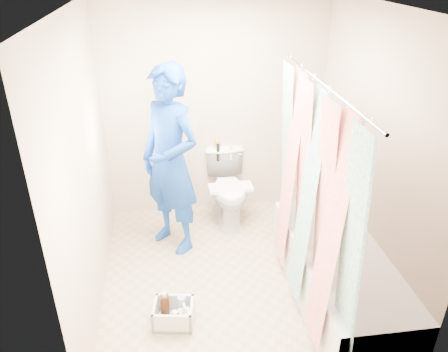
{
  "coord_description": "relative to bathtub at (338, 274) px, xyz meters",
  "views": [
    {
      "loc": [
        -0.53,
        -3.21,
        2.74
      ],
      "look_at": [
        -0.03,
        0.37,
        0.88
      ],
      "focal_mm": 35.0,
      "sensor_mm": 36.0,
      "label": 1
    }
  ],
  "objects": [
    {
      "name": "floor",
      "position": [
        -0.85,
        0.43,
        -0.27
      ],
      "size": [
        2.6,
        2.6,
        0.0
      ],
      "primitive_type": "plane",
      "color": "tan",
      "rests_on": "ground"
    },
    {
      "name": "ceiling",
      "position": [
        -0.85,
        0.43,
        2.13
      ],
      "size": [
        2.4,
        2.6,
        0.02
      ],
      "primitive_type": "cube",
      "color": "silver",
      "rests_on": "wall_back"
    },
    {
      "name": "wall_back",
      "position": [
        -0.85,
        1.73,
        0.93
      ],
      "size": [
        2.4,
        0.02,
        2.4
      ],
      "primitive_type": "cube",
      "color": "#C7B399",
      "rests_on": "ground"
    },
    {
      "name": "wall_front",
      "position": [
        -0.85,
        -0.88,
        0.93
      ],
      "size": [
        2.4,
        0.02,
        2.4
      ],
      "primitive_type": "cube",
      "color": "#C7B399",
      "rests_on": "ground"
    },
    {
      "name": "wall_left",
      "position": [
        -2.05,
        0.43,
        0.93
      ],
      "size": [
        0.02,
        2.6,
        2.4
      ],
      "primitive_type": "cube",
      "color": "#C7B399",
      "rests_on": "ground"
    },
    {
      "name": "wall_right",
      "position": [
        0.35,
        0.43,
        0.93
      ],
      "size": [
        0.02,
        2.6,
        2.4
      ],
      "primitive_type": "cube",
      "color": "#C7B399",
      "rests_on": "ground"
    },
    {
      "name": "bathtub",
      "position": [
        0.0,
        0.0,
        0.0
      ],
      "size": [
        0.7,
        1.75,
        0.5
      ],
      "color": "silver",
      "rests_on": "ground"
    },
    {
      "name": "curtain_rod",
      "position": [
        -0.33,
        0.0,
        1.68
      ],
      "size": [
        0.02,
        1.9,
        0.02
      ],
      "primitive_type": "cylinder",
      "rotation": [
        1.57,
        0.0,
        0.0
      ],
      "color": "silver",
      "rests_on": "wall_back"
    },
    {
      "name": "shower_curtain",
      "position": [
        -0.33,
        0.0,
        0.75
      ],
      "size": [
        0.06,
        1.75,
        1.8
      ],
      "primitive_type": "cube",
      "color": "silver",
      "rests_on": "curtain_rod"
    },
    {
      "name": "toilet",
      "position": [
        -0.74,
        1.44,
        0.12
      ],
      "size": [
        0.46,
        0.77,
        0.78
      ],
      "primitive_type": "imported",
      "rotation": [
        0.0,
        0.0,
        0.03
      ],
      "color": "white",
      "rests_on": "ground"
    },
    {
      "name": "tank_lid",
      "position": [
        -0.74,
        1.32,
        0.19
      ],
      "size": [
        0.48,
        0.22,
        0.04
      ],
      "primitive_type": "cube",
      "rotation": [
        0.0,
        0.0,
        0.03
      ],
      "color": "white",
      "rests_on": "toilet"
    },
    {
      "name": "tank_internals",
      "position": [
        -0.79,
        1.65,
        0.5
      ],
      "size": [
        0.19,
        0.06,
        0.25
      ],
      "color": "black",
      "rests_on": "toilet"
    },
    {
      "name": "plumber",
      "position": [
        -1.37,
        1.02,
        0.68
      ],
      "size": [
        0.8,
        0.81,
        1.89
      ],
      "primitive_type": "imported",
      "rotation": [
        0.0,
        0.0,
        -0.83
      ],
      "color": "#0F3499",
      "rests_on": "ground"
    },
    {
      "name": "cleaning_caddy",
      "position": [
        -1.42,
        -0.1,
        -0.18
      ],
      "size": [
        0.36,
        0.3,
        0.25
      ],
      "rotation": [
        0.0,
        0.0,
        -0.16
      ],
      "color": "silver",
      "rests_on": "ground"
    }
  ]
}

